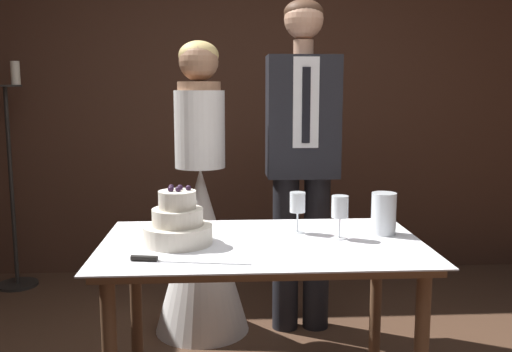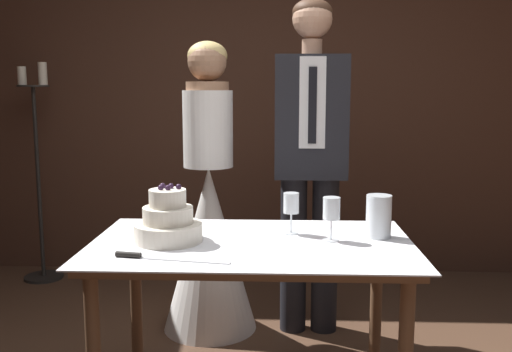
# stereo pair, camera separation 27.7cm
# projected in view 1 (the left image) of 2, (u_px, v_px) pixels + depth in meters

# --- Properties ---
(wall_back) EXTENTS (4.79, 0.12, 2.76)m
(wall_back) POSITION_uv_depth(u_px,v_px,m) (241.00, 91.00, 4.29)
(wall_back) COLOR #472B1E
(wall_back) RESTS_ON ground_plane
(cake_table) EXTENTS (1.34, 0.82, 0.76)m
(cake_table) POSITION_uv_depth(u_px,v_px,m) (262.00, 262.00, 2.39)
(cake_table) COLOR brown
(cake_table) RESTS_ON ground_plane
(tiered_cake) EXTENTS (0.28, 0.28, 0.24)m
(tiered_cake) POSITION_uv_depth(u_px,v_px,m) (178.00, 224.00, 2.34)
(tiered_cake) COLOR silver
(tiered_cake) RESTS_ON cake_table
(cake_knife) EXTENTS (0.45, 0.10, 0.02)m
(cake_knife) POSITION_uv_depth(u_px,v_px,m) (167.00, 260.00, 2.10)
(cake_knife) COLOR silver
(cake_knife) RESTS_ON cake_table
(wine_glass_near) EXTENTS (0.07, 0.07, 0.19)m
(wine_glass_near) POSITION_uv_depth(u_px,v_px,m) (340.00, 209.00, 2.41)
(wine_glass_near) COLOR silver
(wine_glass_near) RESTS_ON cake_table
(wine_glass_middle) EXTENTS (0.07, 0.07, 0.18)m
(wine_glass_middle) POSITION_uv_depth(u_px,v_px,m) (298.00, 204.00, 2.51)
(wine_glass_middle) COLOR silver
(wine_glass_middle) RESTS_ON cake_table
(hurricane_candle) EXTENTS (0.11, 0.11, 0.18)m
(hurricane_candle) POSITION_uv_depth(u_px,v_px,m) (384.00, 215.00, 2.49)
(hurricane_candle) COLOR silver
(hurricane_candle) RESTS_ON cake_table
(bride) EXTENTS (0.54, 0.54, 1.65)m
(bride) POSITION_uv_depth(u_px,v_px,m) (201.00, 227.00, 3.24)
(bride) COLOR white
(bride) RESTS_ON ground_plane
(groom) EXTENTS (0.40, 0.25, 1.87)m
(groom) POSITION_uv_depth(u_px,v_px,m) (302.00, 149.00, 3.21)
(groom) COLOR black
(groom) RESTS_ON ground_plane
(candle_stand) EXTENTS (0.28, 0.28, 1.58)m
(candle_stand) POSITION_uv_depth(u_px,v_px,m) (11.00, 184.00, 3.96)
(candle_stand) COLOR black
(candle_stand) RESTS_ON ground_plane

